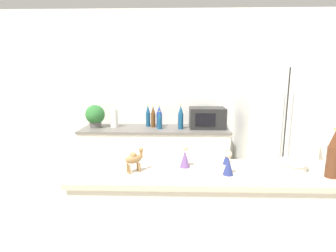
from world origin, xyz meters
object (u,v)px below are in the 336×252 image
wine_bottle (333,154)px  back_bottle_3 (153,117)px  microwave (207,118)px  potted_plant (95,115)px  wise_man_figurine_blue (185,157)px  back_bottle_2 (181,117)px  camel_figurine (134,158)px  back_bottle_0 (148,116)px  back_bottle_1 (160,120)px  back_bottle_4 (159,117)px  wise_man_figurine_purple (228,165)px  paper_towel_roll (114,118)px  refrigerator (273,132)px  wise_man_figurine_crimson (227,157)px  fruit_bowl (292,165)px

wine_bottle → back_bottle_3: bearing=122.2°
microwave → back_bottle_3: bearing=178.3°
potted_plant → wine_bottle: wine_bottle is taller
microwave → wise_man_figurine_blue: 1.89m
back_bottle_2 → wise_man_figurine_blue: bearing=-90.1°
camel_figurine → back_bottle_2: bearing=79.7°
back_bottle_0 → wine_bottle: 2.49m
back_bottle_1 → back_bottle_4: bearing=95.1°
camel_figurine → wise_man_figurine_purple: 0.61m
potted_plant → back_bottle_1: 0.90m
potted_plant → paper_towel_roll: (0.25, 0.03, -0.04)m
back_bottle_3 → camel_figurine: size_ratio=1.90×
paper_towel_roll → wise_man_figurine_purple: bearing=-59.1°
microwave → wise_man_figurine_purple: (-0.10, -1.99, 0.01)m
refrigerator → wise_man_figurine_crimson: size_ratio=14.04×
potted_plant → camel_figurine: size_ratio=1.97×
potted_plant → back_bottle_0: potted_plant is taller
potted_plant → paper_towel_roll: bearing=7.4°
microwave → wise_man_figurine_purple: 1.99m
wine_bottle → potted_plant: bearing=136.3°
camel_figurine → wine_bottle: bearing=-2.5°
paper_towel_roll → wise_man_figurine_crimson: (1.23, -1.79, 0.01)m
back_bottle_2 → wise_man_figurine_purple: size_ratio=2.10×
wise_man_figurine_crimson → wise_man_figurine_purple: wise_man_figurine_purple is taller
microwave → wise_man_figurine_blue: bearing=-101.3°
refrigerator → back_bottle_2: refrigerator is taller
wine_bottle → wise_man_figurine_purple: wine_bottle is taller
microwave → camel_figurine: (-0.70, -1.96, 0.04)m
microwave → back_bottle_3: size_ratio=1.58×
paper_towel_roll → back_bottle_1: paper_towel_roll is taller
refrigerator → paper_towel_roll: (-2.18, 0.11, 0.17)m
fruit_bowl → wise_man_figurine_crimson: size_ratio=1.61×
back_bottle_0 → back_bottle_2: 0.49m
paper_towel_roll → wise_man_figurine_blue: paper_towel_roll is taller
potted_plant → back_bottle_0: 0.73m
back_bottle_3 → wise_man_figurine_purple: back_bottle_3 is taller
back_bottle_2 → camel_figurine: (-0.34, -1.87, 0.02)m
back_bottle_2 → back_bottle_4: size_ratio=1.08×
back_bottle_1 → wise_man_figurine_blue: size_ratio=1.53×
refrigerator → paper_towel_roll: bearing=177.2°
wise_man_figurine_blue → back_bottle_0: bearing=103.3°
potted_plant → microwave: bearing=0.9°
wise_man_figurine_crimson → wise_man_figurine_purple: bearing=-98.3°
refrigerator → wise_man_figurine_purple: bearing=-117.5°
microwave → wise_man_figurine_blue: size_ratio=2.98×
refrigerator → camel_figurine: 2.46m
back_bottle_0 → back_bottle_1: back_bottle_0 is taller
back_bottle_3 → microwave: bearing=-1.7°
refrigerator → fruit_bowl: 1.86m
back_bottle_2 → back_bottle_3: (-0.38, 0.11, -0.01)m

